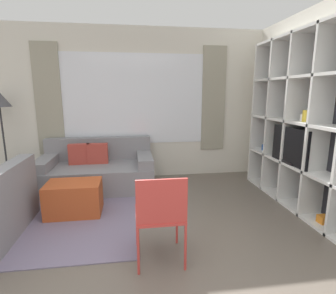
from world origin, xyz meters
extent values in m
cube|color=silver|center=(0.00, 3.16, 1.35)|extent=(5.92, 0.07, 2.70)
cube|color=white|center=(0.00, 3.12, 1.45)|extent=(2.60, 0.01, 1.60)
cube|color=#9E9984|center=(-1.47, 3.10, 1.45)|extent=(0.44, 0.03, 1.90)
cube|color=#9E9984|center=(1.47, 3.10, 1.45)|extent=(0.44, 0.03, 1.90)
cube|color=silver|center=(2.40, 1.56, 1.35)|extent=(0.07, 4.32, 2.70)
cube|color=slate|center=(-1.03, 1.57, 0.01)|extent=(2.01, 2.08, 0.01)
cube|color=#232328|center=(2.35, 1.41, 1.18)|extent=(0.02, 2.44, 2.36)
cube|color=white|center=(2.19, 1.17, 1.18)|extent=(0.34, 0.04, 2.36)
cube|color=white|center=(2.19, 1.65, 1.18)|extent=(0.34, 0.04, 2.36)
cube|color=white|center=(2.19, 2.14, 1.18)|extent=(0.34, 0.04, 2.36)
cube|color=white|center=(2.19, 2.63, 1.18)|extent=(0.34, 0.04, 2.36)
cube|color=white|center=(2.19, 1.41, 0.02)|extent=(0.34, 2.44, 0.04)
cube|color=white|center=(2.19, 1.41, 0.59)|extent=(0.34, 2.44, 0.04)
cube|color=white|center=(2.19, 1.41, 1.18)|extent=(0.34, 2.44, 0.04)
cube|color=white|center=(2.19, 1.41, 1.77)|extent=(0.34, 2.44, 0.04)
cube|color=white|center=(2.19, 1.41, 2.34)|extent=(0.34, 2.44, 0.04)
cube|color=black|center=(2.06, 1.52, 0.86)|extent=(0.04, 0.78, 0.50)
cube|color=black|center=(2.08, 1.52, 0.62)|extent=(0.10, 0.24, 0.03)
cube|color=orange|center=(2.17, 0.90, 0.08)|extent=(0.11, 0.11, 0.09)
cube|color=white|center=(2.17, 1.43, 1.25)|extent=(0.08, 0.08, 0.10)
cylinder|color=gold|center=(2.17, 1.41, 1.27)|extent=(0.09, 0.09, 0.15)
cube|color=#2856A8|center=(2.17, 2.37, 0.66)|extent=(0.08, 0.08, 0.10)
cube|color=#388947|center=(2.17, 1.87, 0.66)|extent=(0.09, 0.09, 0.10)
cube|color=gray|center=(-0.65, 2.57, 0.20)|extent=(1.81, 0.98, 0.40)
cube|color=gray|center=(-0.65, 2.97, 0.60)|extent=(1.81, 0.18, 0.40)
cube|color=gray|center=(-1.43, 2.57, 0.48)|extent=(0.24, 0.92, 0.16)
cube|color=gray|center=(0.14, 2.57, 0.48)|extent=(0.24, 0.92, 0.16)
cube|color=#AD3D33|center=(-0.94, 2.69, 0.57)|extent=(0.35, 0.14, 0.34)
cube|color=#AD3D33|center=(-0.64, 2.69, 0.57)|extent=(0.34, 0.12, 0.34)
cube|color=gray|center=(-1.42, 1.06, 0.60)|extent=(0.18, 1.48, 0.40)
cube|color=#B74C23|center=(-0.84, 1.65, 0.22)|extent=(0.69, 0.46, 0.43)
cylinder|color=black|center=(-2.14, 2.84, 0.01)|extent=(0.26, 0.26, 0.02)
cylinder|color=#2D2D30|center=(-2.14, 2.84, 0.69)|extent=(0.03, 0.03, 1.32)
cylinder|color=#CC3D38|center=(0.37, 0.78, 0.22)|extent=(0.02, 0.02, 0.44)
cylinder|color=#CC3D38|center=(-0.04, 0.78, 0.22)|extent=(0.02, 0.02, 0.44)
cylinder|color=#CC3D38|center=(0.37, 0.35, 0.22)|extent=(0.02, 0.02, 0.44)
cylinder|color=#CC3D38|center=(-0.04, 0.35, 0.22)|extent=(0.02, 0.02, 0.44)
cube|color=#CC3D38|center=(0.16, 0.56, 0.45)|extent=(0.44, 0.46, 0.02)
cube|color=#CC3D38|center=(0.16, 0.35, 0.66)|extent=(0.44, 0.02, 0.40)
camera|label=1|loc=(-0.08, -1.70, 1.56)|focal=28.00mm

